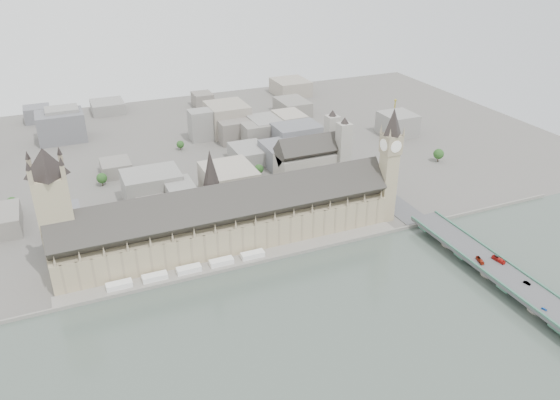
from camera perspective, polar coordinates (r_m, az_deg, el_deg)
name	(u,v)px	position (r m, az deg, el deg)	size (l,w,h in m)	color
ground	(237,257)	(425.02, -4.46, -5.99)	(900.00, 900.00, 0.00)	#595651
embankment_wall	(244,266)	(412.29, -3.78, -6.86)	(600.00, 1.50, 3.00)	gray
river_terrace	(241,261)	(418.50, -4.13, -6.39)	(270.00, 15.00, 2.00)	gray
terrace_tents	(189,269)	(408.57, -9.50, -7.15)	(118.00, 7.00, 4.00)	white
palace_of_westminster	(228,220)	(429.53, -5.44, -2.13)	(265.00, 40.73, 55.44)	gray
elizabeth_tower	(390,157)	(460.55, 11.41, 4.40)	(17.00, 17.00, 107.50)	gray
victoria_tower	(55,209)	(405.89, -22.50, -0.85)	(30.00, 30.00, 100.00)	gray
central_tower	(211,178)	(416.65, -7.22, 2.24)	(13.00, 13.00, 48.00)	#84785B
westminster_bridge	(483,264)	(433.88, 20.42, -6.27)	(25.00, 325.00, 10.25)	#474749
bridge_parapets	(530,291)	(406.48, 24.70, -8.60)	(25.00, 235.00, 1.15)	#3B6B56
westminster_abbey	(313,162)	(529.15, 3.44, 4.04)	(68.00, 36.00, 64.00)	gray
city_skyline_inland	(165,134)	(631.58, -11.90, 6.77)	(720.00, 360.00, 38.00)	gray
park_trees	(203,217)	(468.57, -8.06, -1.77)	(110.00, 30.00, 15.00)	#1A4017
red_bus_north	(480,260)	(424.81, 20.16, -5.94)	(2.20, 9.40, 2.62)	maroon
red_bus_south	(498,260)	(430.20, 21.86, -5.80)	(2.51, 10.74, 2.99)	red
car_blue	(544,309)	(392.66, 25.89, -10.21)	(1.49, 3.71, 1.26)	#1B57B0
car_silver	(527,283)	(413.00, 24.40, -7.90)	(1.74, 4.99, 1.64)	gray
car_approach	(382,180)	(532.41, 10.58, 2.09)	(2.01, 4.95, 1.44)	gray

